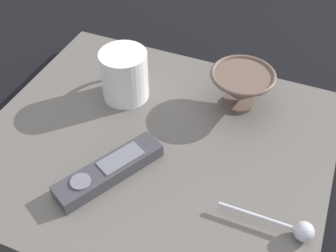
{
  "coord_description": "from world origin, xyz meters",
  "views": [
    {
      "loc": [
        0.21,
        -0.45,
        0.58
      ],
      "look_at": [
        0.02,
        0.03,
        0.07
      ],
      "focal_mm": 44.7,
      "sensor_mm": 36.0,
      "label": 1
    }
  ],
  "objects_px": {
    "tv_remote_near": "(109,170)",
    "teaspoon": "(297,229)",
    "cereal_bowl": "(241,87)",
    "coffee_mug": "(125,74)"
  },
  "relations": [
    {
      "from": "teaspoon",
      "to": "tv_remote_near",
      "type": "relative_size",
      "value": 0.75
    },
    {
      "from": "coffee_mug",
      "to": "teaspoon",
      "type": "height_order",
      "value": "coffee_mug"
    },
    {
      "from": "cereal_bowl",
      "to": "tv_remote_near",
      "type": "distance_m",
      "value": 0.29
    },
    {
      "from": "cereal_bowl",
      "to": "coffee_mug",
      "type": "xyz_separation_m",
      "value": [
        -0.21,
        -0.06,
        0.01
      ]
    },
    {
      "from": "cereal_bowl",
      "to": "teaspoon",
      "type": "relative_size",
      "value": 0.86
    },
    {
      "from": "tv_remote_near",
      "to": "teaspoon",
      "type": "bearing_deg",
      "value": 1.01
    },
    {
      "from": "cereal_bowl",
      "to": "tv_remote_near",
      "type": "xyz_separation_m",
      "value": [
        -0.15,
        -0.25,
        -0.03
      ]
    },
    {
      "from": "cereal_bowl",
      "to": "teaspoon",
      "type": "xyz_separation_m",
      "value": [
        0.15,
        -0.24,
        -0.03
      ]
    },
    {
      "from": "cereal_bowl",
      "to": "coffee_mug",
      "type": "relative_size",
      "value": 0.97
    },
    {
      "from": "teaspoon",
      "to": "tv_remote_near",
      "type": "bearing_deg",
      "value": -178.99
    }
  ]
}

